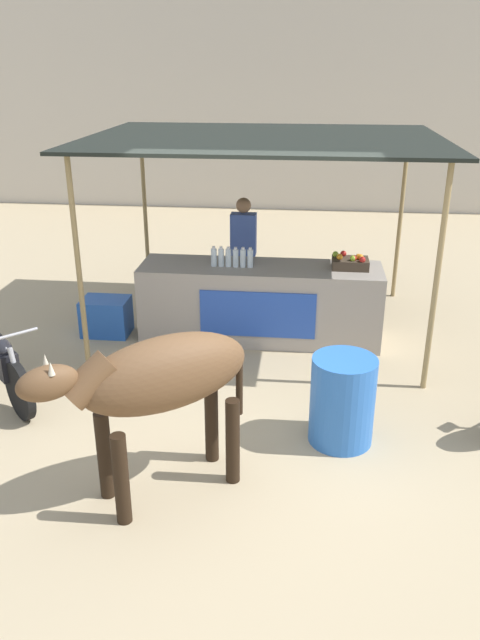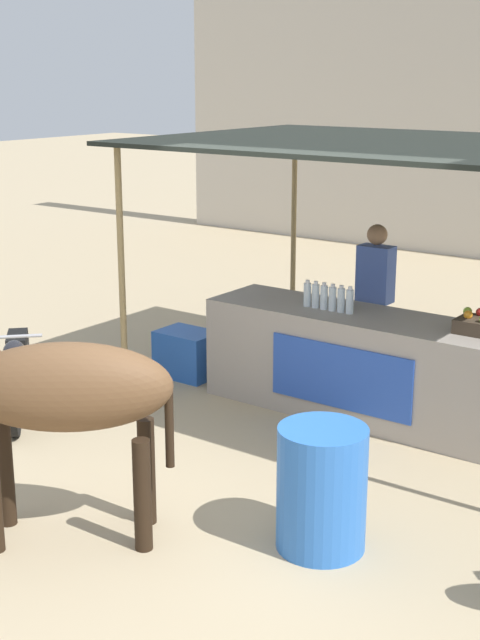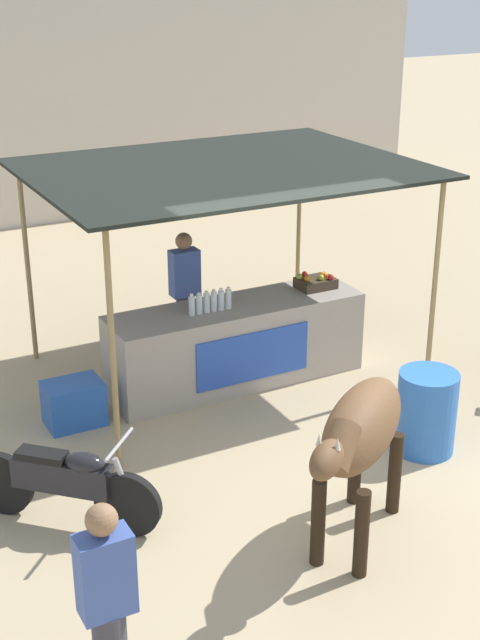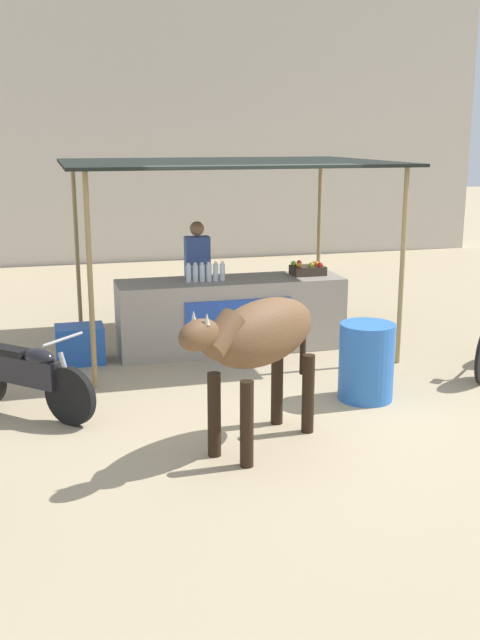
% 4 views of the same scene
% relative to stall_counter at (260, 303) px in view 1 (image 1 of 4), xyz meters
% --- Properties ---
extents(ground_plane, '(60.00, 60.00, 0.00)m').
position_rel_stall_counter_xyz_m(ground_plane, '(0.00, -2.20, -0.48)').
color(ground_plane, tan).
extents(building_wall_far, '(16.00, 0.50, 6.00)m').
position_rel_stall_counter_xyz_m(building_wall_far, '(0.00, 7.74, 2.52)').
color(building_wall_far, beige).
rests_on(building_wall_far, ground).
extents(stall_counter, '(3.00, 0.82, 0.96)m').
position_rel_stall_counter_xyz_m(stall_counter, '(0.00, 0.00, 0.00)').
color(stall_counter, '#9E9389').
rests_on(stall_counter, ground).
extents(stall_awning, '(4.20, 3.20, 2.48)m').
position_rel_stall_counter_xyz_m(stall_awning, '(0.00, 0.30, 1.90)').
color(stall_awning, black).
rests_on(stall_awning, ground).
extents(water_bottle_row, '(0.52, 0.07, 0.25)m').
position_rel_stall_counter_xyz_m(water_bottle_row, '(-0.35, -0.05, 0.59)').
color(water_bottle_row, silver).
rests_on(water_bottle_row, stall_counter).
extents(fruit_crate, '(0.44, 0.32, 0.18)m').
position_rel_stall_counter_xyz_m(fruit_crate, '(1.09, 0.05, 0.55)').
color(fruit_crate, '#3F3326').
rests_on(fruit_crate, stall_counter).
extents(vendor_behind_counter, '(0.34, 0.22, 1.65)m').
position_rel_stall_counter_xyz_m(vendor_behind_counter, '(-0.29, 0.75, 0.37)').
color(vendor_behind_counter, '#383842').
rests_on(vendor_behind_counter, ground).
extents(cooler_box, '(0.60, 0.44, 0.48)m').
position_rel_stall_counter_xyz_m(cooler_box, '(-1.99, -0.10, -0.24)').
color(cooler_box, blue).
rests_on(cooler_box, ground).
extents(water_barrel, '(0.60, 0.60, 0.85)m').
position_rel_stall_counter_xyz_m(water_barrel, '(0.94, -2.26, -0.06)').
color(water_barrel, blue).
rests_on(water_barrel, ground).
extents(cow, '(1.66, 1.40, 1.44)m').
position_rel_stall_counter_xyz_m(cow, '(-0.54, -3.18, 0.55)').
color(cow, brown).
rests_on(cow, ground).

